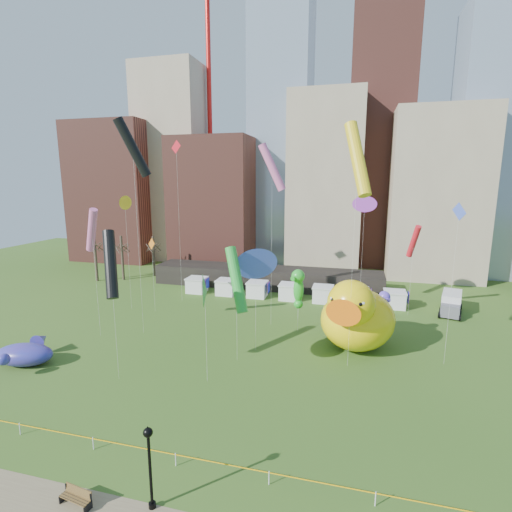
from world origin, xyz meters
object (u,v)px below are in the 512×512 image
(big_duck, at_px, (356,316))
(seahorse_purple, at_px, (383,305))
(park_bench, at_px, (76,496))
(small_duck, at_px, (356,316))
(lamppost, at_px, (149,459))
(box_truck, at_px, (451,303))
(whale_inflatable, at_px, (25,353))
(seahorse_green, at_px, (298,286))

(big_duck, height_order, seahorse_purple, big_duck)
(big_duck, relative_size, park_bench, 5.80)
(small_duck, xyz_separation_m, lamppost, (-10.58, -30.14, 1.69))
(lamppost, height_order, box_truck, lamppost)
(whale_inflatable, height_order, lamppost, lamppost)
(lamppost, relative_size, box_truck, 0.74)
(big_duck, xyz_separation_m, box_truck, (12.48, 15.15, -2.31))
(small_duck, xyz_separation_m, park_bench, (-14.71, -31.02, -0.83))
(seahorse_green, height_order, lamppost, seahorse_green)
(whale_inflatable, bearing_deg, lamppost, -43.16)
(small_duck, bearing_deg, lamppost, -130.61)
(seahorse_purple, distance_m, park_bench, 32.92)
(park_bench, xyz_separation_m, lamppost, (4.12, 0.88, 2.52))
(small_duck, relative_size, whale_inflatable, 0.60)
(big_duck, bearing_deg, seahorse_green, 166.23)
(seahorse_green, bearing_deg, seahorse_purple, 20.04)
(seahorse_purple, xyz_separation_m, box_truck, (9.65, 12.03, -2.74))
(big_duck, xyz_separation_m, seahorse_green, (-6.67, 3.69, 1.83))
(seahorse_green, bearing_deg, small_duck, 46.16)
(big_duck, height_order, park_bench, big_duck)
(big_duck, distance_m, lamppost, 25.90)
(whale_inflatable, xyz_separation_m, box_truck, (43.53, 26.74, 0.27))
(box_truck, bearing_deg, lamppost, -106.40)
(big_duck, xyz_separation_m, small_duck, (0.03, 6.49, -2.33))
(small_duck, xyz_separation_m, whale_inflatable, (-31.07, -18.08, -0.24))
(seahorse_green, distance_m, whale_inflatable, 29.10)
(small_duck, bearing_deg, whale_inflatable, -171.06)
(box_truck, bearing_deg, park_bench, -110.09)
(small_duck, distance_m, box_truck, 15.17)
(park_bench, distance_m, box_truck, 48.09)
(big_duck, height_order, seahorse_green, big_duck)
(seahorse_purple, xyz_separation_m, park_bench, (-17.51, -27.65, -3.59))
(big_duck, relative_size, small_duck, 2.67)
(seahorse_green, height_order, seahorse_purple, seahorse_green)
(small_duck, height_order, whale_inflatable, small_duck)
(small_duck, relative_size, lamppost, 0.85)
(whale_inflatable, bearing_deg, big_duck, 7.78)
(seahorse_green, distance_m, lamppost, 27.72)
(small_duck, distance_m, whale_inflatable, 35.95)
(big_duck, distance_m, whale_inflatable, 33.24)
(seahorse_green, relative_size, seahorse_purple, 1.30)
(park_bench, bearing_deg, lamppost, 20.46)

